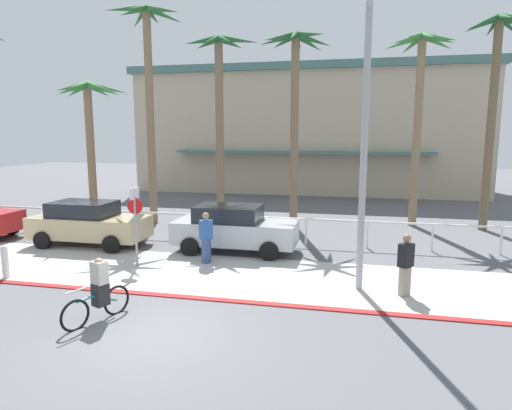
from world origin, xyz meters
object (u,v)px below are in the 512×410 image
(stop_sign_bike_lane, at_px, (135,215))
(palm_tree_3, at_px, (220,90))
(palm_tree_5, at_px, (420,81))
(palm_tree_2, at_px, (148,65))
(pedestrian_0, at_px, (405,268))
(palm_tree_4, at_px, (295,82))
(pedestrian_1, at_px, (206,240))
(car_tan_1, at_px, (88,223))
(streetlight_curb, at_px, (365,132))
(palm_tree_6, at_px, (495,73))
(car_silver_2, at_px, (234,228))
(bollard_1, at_px, (5,261))
(palm_tree_1, at_px, (90,113))
(cyclist_teal_0, at_px, (99,291))

(stop_sign_bike_lane, height_order, palm_tree_3, palm_tree_3)
(palm_tree_3, relative_size, palm_tree_5, 0.98)
(palm_tree_2, xyz_separation_m, pedestrian_0, (10.73, -7.60, -6.55))
(stop_sign_bike_lane, distance_m, palm_tree_4, 9.57)
(palm_tree_5, height_order, pedestrian_1, palm_tree_5)
(pedestrian_1, bearing_deg, palm_tree_3, 102.08)
(car_tan_1, distance_m, pedestrian_0, 11.64)
(car_tan_1, bearing_deg, palm_tree_5, 27.68)
(streetlight_curb, xyz_separation_m, car_tan_1, (-10.07, 3.02, -3.41))
(palm_tree_6, xyz_separation_m, car_silver_2, (-9.84, -5.99, -5.88))
(palm_tree_4, relative_size, car_silver_2, 1.95)
(pedestrian_0, bearing_deg, bollard_1, -174.89)
(palm_tree_5, height_order, palm_tree_6, palm_tree_6)
(palm_tree_3, bearing_deg, stop_sign_bike_lane, -97.08)
(palm_tree_1, height_order, palm_tree_2, palm_tree_2)
(car_silver_2, bearing_deg, palm_tree_1, 157.45)
(streetlight_curb, height_order, palm_tree_1, streetlight_curb)
(palm_tree_1, bearing_deg, streetlight_curb, -28.40)
(stop_sign_bike_lane, bearing_deg, bollard_1, -149.94)
(stop_sign_bike_lane, height_order, palm_tree_5, palm_tree_5)
(palm_tree_3, bearing_deg, streetlight_curb, -50.54)
(palm_tree_4, xyz_separation_m, pedestrian_1, (-2.01, -6.36, -5.68))
(palm_tree_5, bearing_deg, pedestrian_1, -133.17)
(palm_tree_4, relative_size, pedestrian_1, 5.05)
(palm_tree_2, relative_size, pedestrian_0, 5.95)
(palm_tree_4, distance_m, cyclist_teal_0, 12.97)
(palm_tree_1, relative_size, palm_tree_4, 0.76)
(palm_tree_6, distance_m, cyclist_teal_0, 17.86)
(palm_tree_3, distance_m, car_tan_1, 7.91)
(palm_tree_1, bearing_deg, palm_tree_5, 12.31)
(palm_tree_1, height_order, car_silver_2, palm_tree_1)
(palm_tree_5, bearing_deg, car_silver_2, -137.66)
(palm_tree_1, height_order, palm_tree_5, palm_tree_5)
(car_tan_1, height_order, pedestrian_1, pedestrian_1)
(stop_sign_bike_lane, distance_m, palm_tree_3, 7.99)
(streetlight_curb, height_order, pedestrian_1, streetlight_curb)
(bollard_1, bearing_deg, palm_tree_5, 39.92)
(palm_tree_2, bearing_deg, palm_tree_1, -154.58)
(streetlight_curb, bearing_deg, pedestrian_1, 160.71)
(streetlight_curb, height_order, car_tan_1, streetlight_curb)
(cyclist_teal_0, xyz_separation_m, pedestrian_0, (6.98, 3.15, 0.08))
(car_tan_1, height_order, cyclist_teal_0, car_tan_1)
(car_tan_1, bearing_deg, palm_tree_3, 48.45)
(bollard_1, relative_size, cyclist_teal_0, 0.59)
(palm_tree_3, distance_m, palm_tree_4, 3.32)
(car_tan_1, xyz_separation_m, car_silver_2, (5.67, 0.31, 0.00))
(palm_tree_1, relative_size, car_tan_1, 1.49)
(palm_tree_5, bearing_deg, palm_tree_6, -5.70)
(pedestrian_0, bearing_deg, cyclist_teal_0, -155.71)
(palm_tree_6, bearing_deg, stop_sign_bike_lane, -145.69)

